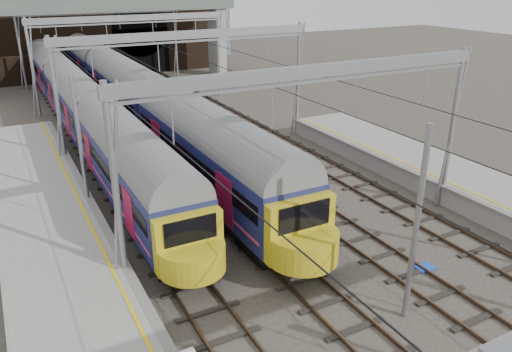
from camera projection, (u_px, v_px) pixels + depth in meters
ground at (449, 351)px, 15.85m from camera, size 160.00×160.00×0.00m
tracks at (240, 186)px, 28.10m from camera, size 14.40×80.00×0.22m
overhead_line at (192, 53)px, 30.92m from camera, size 16.80×80.00×8.00m
retaining_wall at (108, 37)px, 57.25m from camera, size 28.00×2.75×9.00m
overbridge at (104, 14)px, 50.69m from camera, size 28.00×3.00×9.25m
train_main at (103, 72)px, 46.38m from camera, size 2.95×68.27×5.03m
train_second at (77, 100)px, 36.86m from camera, size 2.68×46.53×4.65m
equip_cover_b at (425, 268)px, 20.27m from camera, size 0.79×0.58×0.09m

